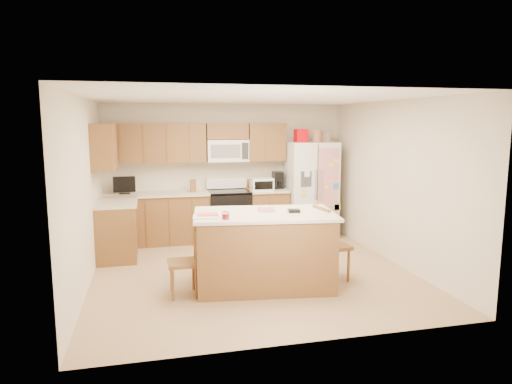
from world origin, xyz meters
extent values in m
plane|color=#9D7E5F|center=(0.00, 0.00, 0.00)|extent=(4.50, 4.50, 0.00)
cube|color=beige|center=(0.00, 2.25, 1.25)|extent=(4.50, 0.10, 2.50)
cube|color=beige|center=(0.00, -2.25, 1.25)|extent=(4.50, 0.10, 2.50)
cube|color=beige|center=(-2.25, 0.00, 1.25)|extent=(0.10, 4.50, 2.50)
cube|color=beige|center=(2.25, 0.00, 1.25)|extent=(0.10, 4.50, 2.50)
cube|color=white|center=(0.00, 0.00, 2.50)|extent=(4.50, 4.50, 0.04)
cube|color=brown|center=(-1.31, 1.95, 0.44)|extent=(1.87, 0.60, 0.88)
cube|color=brown|center=(0.74, 1.95, 0.44)|extent=(0.72, 0.60, 0.88)
cube|color=brown|center=(-1.95, 1.17, 0.44)|extent=(0.60, 0.95, 0.88)
cube|color=beige|center=(-1.31, 1.94, 0.90)|extent=(1.87, 0.64, 0.04)
cube|color=beige|center=(0.74, 1.94, 0.90)|extent=(0.72, 0.64, 0.04)
cube|color=beige|center=(-1.94, 1.17, 0.90)|extent=(0.64, 0.95, 0.04)
cube|color=brown|center=(-1.32, 2.08, 1.80)|extent=(1.85, 0.33, 0.70)
cube|color=brown|center=(0.75, 2.08, 1.80)|extent=(0.70, 0.33, 0.70)
cube|color=brown|center=(0.00, 2.08, 2.00)|extent=(0.76, 0.33, 0.29)
cube|color=brown|center=(-2.08, 1.17, 1.80)|extent=(0.33, 0.95, 0.70)
cube|color=brown|center=(-1.90, 1.92, 1.80)|extent=(0.02, 0.01, 0.66)
cube|color=brown|center=(-1.90, 1.65, 0.44)|extent=(0.02, 0.01, 0.84)
cube|color=brown|center=(-1.50, 1.92, 1.80)|extent=(0.02, 0.01, 0.66)
cube|color=brown|center=(-1.50, 1.65, 0.44)|extent=(0.02, 0.01, 0.84)
cube|color=brown|center=(-1.10, 1.92, 1.80)|extent=(0.02, 0.01, 0.66)
cube|color=brown|center=(-1.10, 1.65, 0.44)|extent=(0.02, 0.01, 0.84)
cube|color=brown|center=(-0.70, 1.92, 1.80)|extent=(0.01, 0.01, 0.66)
cube|color=brown|center=(-0.70, 1.65, 0.44)|extent=(0.01, 0.01, 0.84)
cube|color=brown|center=(0.70, 1.92, 1.80)|extent=(0.01, 0.01, 0.66)
cube|color=brown|center=(0.70, 1.65, 0.44)|extent=(0.01, 0.01, 0.84)
cube|color=white|center=(0.00, 2.06, 1.65)|extent=(0.76, 0.38, 0.40)
cube|color=slate|center=(-0.06, 1.86, 1.65)|extent=(0.54, 0.01, 0.24)
cube|color=#262626|center=(0.30, 1.86, 1.65)|extent=(0.12, 0.01, 0.30)
cube|color=brown|center=(-0.65, 1.95, 1.03)|extent=(0.10, 0.14, 0.22)
cube|color=black|center=(-1.85, 1.97, 0.93)|extent=(0.18, 0.12, 0.02)
cube|color=black|center=(-1.85, 1.97, 1.09)|extent=(0.38, 0.03, 0.28)
cube|color=#B84E03|center=(0.58, 2.03, 1.01)|extent=(0.35, 0.22, 0.18)
cube|color=white|center=(0.60, 1.80, 1.04)|extent=(0.40, 0.28, 0.23)
cube|color=black|center=(0.60, 1.66, 1.04)|extent=(0.34, 0.01, 0.15)
cube|color=black|center=(0.96, 2.00, 1.08)|extent=(0.18, 0.22, 0.32)
cylinder|color=black|center=(0.96, 1.93, 1.01)|extent=(0.12, 0.12, 0.12)
cube|color=black|center=(0.00, 1.93, 0.44)|extent=(0.76, 0.64, 0.88)
cube|color=black|center=(0.00, 1.60, 0.42)|extent=(0.68, 0.01, 0.42)
cube|color=black|center=(0.00, 1.93, 0.91)|extent=(0.76, 0.64, 0.03)
cube|color=white|center=(0.00, 2.19, 1.03)|extent=(0.76, 0.10, 0.20)
cube|color=white|center=(1.57, 1.88, 0.90)|extent=(0.90, 0.75, 1.80)
cube|color=#4C4C4C|center=(1.57, 1.49, 0.90)|extent=(0.02, 0.01, 1.75)
cube|color=silver|center=(1.52, 1.47, 1.05)|extent=(0.02, 0.03, 0.55)
cube|color=silver|center=(1.62, 1.47, 1.05)|extent=(0.02, 0.03, 0.55)
cube|color=#3F3F44|center=(1.35, 1.49, 1.15)|extent=(0.20, 0.01, 0.28)
cube|color=#D84C59|center=(1.77, 1.49, 1.05)|extent=(0.42, 0.01, 1.30)
cube|color=red|center=(1.37, 1.88, 1.92)|extent=(0.22, 0.22, 0.24)
cylinder|color=#A2674D|center=(1.67, 1.82, 1.91)|extent=(0.18, 0.18, 0.22)
cube|color=gray|center=(1.85, 1.96, 1.89)|extent=(0.18, 0.20, 0.18)
cube|color=brown|center=(0.03, -0.61, 0.48)|extent=(1.86, 1.20, 0.96)
cube|color=beige|center=(0.03, -0.61, 0.98)|extent=(1.95, 1.29, 0.04)
cylinder|color=red|center=(-0.53, -0.89, 1.03)|extent=(0.08, 0.08, 0.06)
cylinder|color=white|center=(-0.53, -0.89, 1.05)|extent=(0.09, 0.09, 0.09)
cube|color=beige|center=(0.08, -0.53, 1.04)|extent=(0.22, 0.17, 0.07)
cube|color=black|center=(0.41, -0.68, 1.02)|extent=(0.16, 0.14, 0.04)
cube|color=white|center=(-0.76, -0.73, 1.01)|extent=(0.33, 0.28, 0.02)
cube|color=#D84C4C|center=(-0.72, -0.65, 1.02)|extent=(0.28, 0.23, 0.01)
cylinder|color=white|center=(-0.29, -0.88, 1.01)|extent=(0.14, 0.03, 0.01)
cube|color=brown|center=(-1.04, -0.69, 0.42)|extent=(0.38, 0.40, 0.04)
cylinder|color=brown|center=(-1.18, -0.53, 0.20)|extent=(0.03, 0.03, 0.40)
cylinder|color=brown|center=(-1.18, -0.85, 0.20)|extent=(0.03, 0.03, 0.40)
cylinder|color=brown|center=(-0.90, -0.53, 0.20)|extent=(0.03, 0.03, 0.40)
cylinder|color=brown|center=(-0.90, -0.85, 0.20)|extent=(0.03, 0.03, 0.40)
cylinder|color=brown|center=(-0.88, -0.55, 0.66)|extent=(0.02, 0.02, 0.45)
cylinder|color=brown|center=(-0.88, -0.62, 0.66)|extent=(0.02, 0.02, 0.45)
cylinder|color=brown|center=(-0.88, -0.69, 0.66)|extent=(0.02, 0.02, 0.45)
cylinder|color=brown|center=(-0.88, -0.76, 0.66)|extent=(0.02, 0.02, 0.45)
cylinder|color=brown|center=(-0.88, -0.83, 0.66)|extent=(0.02, 0.02, 0.45)
cube|color=brown|center=(-0.88, -0.69, 0.89)|extent=(0.04, 0.37, 0.05)
cube|color=brown|center=(0.06, 0.06, 0.41)|extent=(0.45, 0.44, 0.04)
cylinder|color=brown|center=(0.19, 0.23, 0.20)|extent=(0.03, 0.03, 0.39)
cylinder|color=brown|center=(-0.12, 0.17, 0.20)|extent=(0.03, 0.03, 0.39)
cylinder|color=brown|center=(0.24, -0.04, 0.20)|extent=(0.03, 0.03, 0.39)
cylinder|color=brown|center=(-0.07, -0.10, 0.20)|extent=(0.03, 0.03, 0.39)
cylinder|color=brown|center=(0.23, -0.06, 0.65)|extent=(0.02, 0.02, 0.44)
cylinder|color=brown|center=(0.16, -0.07, 0.65)|extent=(0.02, 0.02, 0.44)
cylinder|color=brown|center=(0.09, -0.09, 0.65)|extent=(0.02, 0.02, 0.44)
cylinder|color=brown|center=(0.02, -0.10, 0.65)|extent=(0.02, 0.02, 0.44)
cylinder|color=brown|center=(-0.04, -0.12, 0.65)|extent=(0.02, 0.02, 0.44)
cube|color=brown|center=(0.09, -0.09, 0.87)|extent=(0.37, 0.11, 0.05)
cube|color=brown|center=(1.01, -0.57, 0.48)|extent=(0.48, 0.50, 0.05)
cylinder|color=brown|center=(1.19, -0.73, 0.23)|extent=(0.04, 0.04, 0.46)
cylinder|color=brown|center=(1.14, -0.37, 0.23)|extent=(0.04, 0.04, 0.46)
cylinder|color=brown|center=(0.87, -0.77, 0.23)|extent=(0.04, 0.04, 0.46)
cylinder|color=brown|center=(0.83, -0.42, 0.23)|extent=(0.04, 0.04, 0.46)
cylinder|color=brown|center=(0.85, -0.75, 0.75)|extent=(0.02, 0.02, 0.51)
cylinder|color=brown|center=(0.84, -0.67, 0.75)|extent=(0.02, 0.02, 0.51)
cylinder|color=brown|center=(0.83, -0.60, 0.75)|extent=(0.02, 0.02, 0.51)
cylinder|color=brown|center=(0.82, -0.52, 0.75)|extent=(0.02, 0.02, 0.51)
cylinder|color=brown|center=(0.81, -0.44, 0.75)|extent=(0.02, 0.02, 0.51)
cube|color=brown|center=(0.83, -0.60, 1.01)|extent=(0.10, 0.42, 0.05)
camera|label=1|loc=(-1.42, -6.27, 2.17)|focal=32.00mm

